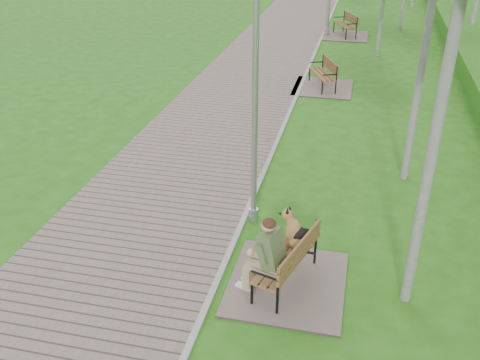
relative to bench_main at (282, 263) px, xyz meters
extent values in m
plane|color=#245C12|center=(-0.98, 3.64, -0.43)|extent=(120.00, 120.00, 0.00)
cube|color=#73625D|center=(-2.73, 25.14, -0.41)|extent=(3.50, 67.00, 0.04)
cube|color=#999993|center=(-0.98, 25.14, -0.41)|extent=(0.10, 67.00, 0.05)
cube|color=#73625D|center=(0.09, 0.05, -0.41)|extent=(1.77, 1.97, 0.04)
cube|color=brown|center=(0.04, 0.05, 0.01)|extent=(0.85, 1.54, 0.04)
cube|color=brown|center=(0.27, -0.02, 0.28)|extent=(0.46, 1.42, 0.32)
cube|color=#73625D|center=(-0.28, 9.87, -0.41)|extent=(1.81, 2.01, 0.04)
cube|color=brown|center=(-0.33, 9.87, 0.02)|extent=(0.99, 1.56, 0.04)
cube|color=brown|center=(-0.11, 9.96, 0.29)|extent=(0.61, 1.41, 0.33)
cube|color=#73625D|center=(-0.02, 17.22, -0.41)|extent=(1.90, 2.11, 0.04)
cube|color=brown|center=(-0.07, 17.22, 0.04)|extent=(1.08, 1.64, 0.04)
cube|color=brown|center=(0.16, 17.32, 0.33)|extent=(0.69, 1.46, 0.35)
cylinder|color=#94979B|center=(-0.80, 1.73, -0.30)|extent=(0.17, 0.17, 0.26)
cylinder|color=#94979B|center=(-0.80, 1.73, 1.74)|extent=(0.10, 0.10, 4.34)
cylinder|color=#94979B|center=(-0.82, 17.21, -0.27)|extent=(0.21, 0.21, 0.32)
cylinder|color=silver|center=(1.87, 0.12, 3.18)|extent=(0.17, 0.17, 7.21)
camera|label=1|loc=(0.88, -6.53, 4.90)|focal=40.00mm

